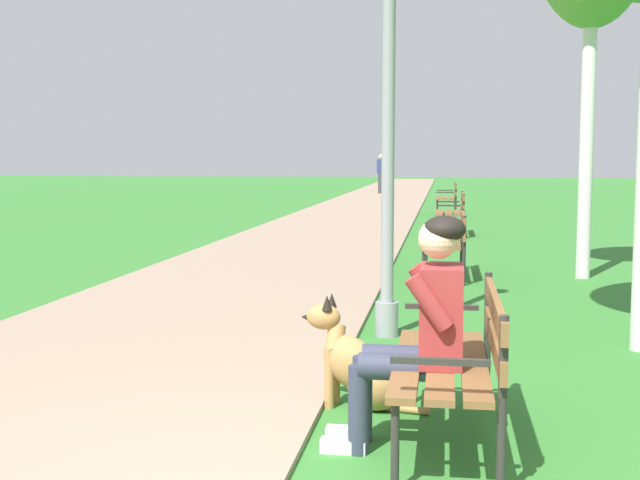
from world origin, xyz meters
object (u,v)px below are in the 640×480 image
(dog_shepherd, at_px, (359,367))
(lamp_post_near, at_px, (389,94))
(park_bench_near, at_px, (459,352))
(park_bench_far, at_px, (453,210))
(park_bench_mid, at_px, (449,238))
(person_seated_on_near_bench, at_px, (420,324))
(pedestrian_distant, at_px, (381,174))
(park_bench_furthest, at_px, (449,196))

(dog_shepherd, distance_m, lamp_post_near, 2.79)
(dog_shepherd, bearing_deg, park_bench_near, -44.14)
(park_bench_near, distance_m, park_bench_far, 12.14)
(park_bench_mid, distance_m, park_bench_far, 5.82)
(park_bench_far, bearing_deg, park_bench_mid, -91.09)
(dog_shepherd, relative_size, lamp_post_near, 0.21)
(park_bench_near, bearing_deg, dog_shepherd, 135.86)
(person_seated_on_near_bench, bearing_deg, pedestrian_distant, 94.83)
(park_bench_far, relative_size, dog_shepherd, 1.81)
(park_bench_near, xyz_separation_m, park_bench_mid, (-0.04, 6.32, 0.00))
(dog_shepherd, bearing_deg, park_bench_far, 86.69)
(park_bench_mid, relative_size, dog_shepherd, 1.81)
(park_bench_near, xyz_separation_m, park_bench_far, (0.07, 12.14, 0.00))
(person_seated_on_near_bench, bearing_deg, dog_shepherd, 119.77)
(dog_shepherd, bearing_deg, lamp_post_near, 89.44)
(dog_shepherd, xyz_separation_m, pedestrian_distant, (-2.15, 29.32, 0.58))
(park_bench_furthest, height_order, person_seated_on_near_bench, person_seated_on_near_bench)
(park_bench_near, relative_size, lamp_post_near, 0.37)
(park_bench_mid, bearing_deg, person_seated_on_near_bench, -91.52)
(park_bench_far, height_order, lamp_post_near, lamp_post_near)
(dog_shepherd, bearing_deg, park_bench_furthest, 88.04)
(lamp_post_near, bearing_deg, park_bench_near, -77.93)
(park_bench_near, bearing_deg, pedestrian_distant, 95.24)
(pedestrian_distant, bearing_deg, park_bench_near, -84.76)
(park_bench_mid, relative_size, lamp_post_near, 0.37)
(park_bench_furthest, distance_m, dog_shepherd, 17.43)
(park_bench_mid, height_order, lamp_post_near, lamp_post_near)
(park_bench_mid, height_order, dog_shepherd, park_bench_mid)
(park_bench_far, height_order, park_bench_furthest, same)
(park_bench_far, xyz_separation_m, pedestrian_distant, (-2.82, 17.76, 0.33))
(lamp_post_near, bearing_deg, park_bench_furthest, 87.85)
(park_bench_mid, height_order, pedestrian_distant, pedestrian_distant)
(park_bench_mid, xyz_separation_m, lamp_post_near, (-0.54, -3.64, 1.57))
(park_bench_far, xyz_separation_m, dog_shepherd, (-0.67, -11.56, -0.25))
(lamp_post_near, height_order, pedestrian_distant, lamp_post_near)
(park_bench_furthest, height_order, dog_shepherd, park_bench_furthest)
(park_bench_near, relative_size, park_bench_mid, 1.00)
(lamp_post_near, bearing_deg, park_bench_far, 86.08)
(park_bench_near, bearing_deg, lamp_post_near, 102.07)
(park_bench_mid, xyz_separation_m, pedestrian_distant, (-2.71, 23.58, 0.33))
(pedestrian_distant, bearing_deg, dog_shepherd, -85.81)
(pedestrian_distant, bearing_deg, person_seated_on_near_bench, -85.17)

